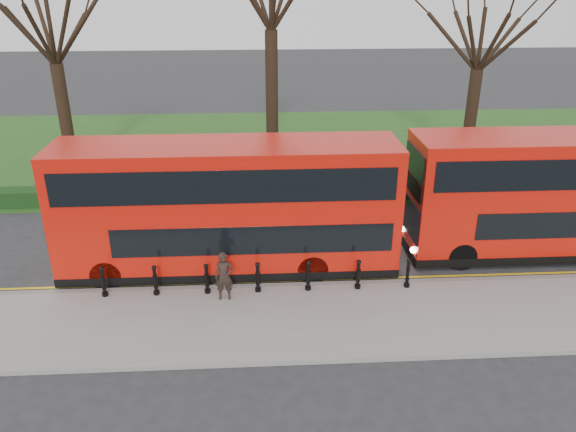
{
  "coord_description": "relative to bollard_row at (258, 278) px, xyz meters",
  "views": [
    {
      "loc": [
        1.21,
        -17.23,
        9.84
      ],
      "look_at": [
        2.23,
        0.5,
        2.0
      ],
      "focal_mm": 35.0,
      "sensor_mm": 36.0,
      "label": 1
    }
  ],
  "objects": [
    {
      "name": "kerb",
      "position": [
        -1.14,
        0.35,
        -0.58
      ],
      "size": [
        60.0,
        0.25,
        0.16
      ],
      "primitive_type": "cube",
      "color": "slate",
      "rests_on": "ground"
    },
    {
      "name": "yellow_line_inner",
      "position": [
        -1.14,
        0.85,
        -0.64
      ],
      "size": [
        60.0,
        0.1,
        0.01
      ],
      "primitive_type": "cube",
      "color": "yellow",
      "rests_on": "ground"
    },
    {
      "name": "bus_lead",
      "position": [
        -0.96,
        1.86,
        1.67
      ],
      "size": [
        11.56,
        2.65,
        4.6
      ],
      "color": "red",
      "rests_on": "ground"
    },
    {
      "name": "grass_verge",
      "position": [
        -1.14,
        16.35,
        -0.62
      ],
      "size": [
        60.0,
        18.0,
        0.06
      ],
      "primitive_type": "cube",
      "color": "#224C19",
      "rests_on": "ground"
    },
    {
      "name": "pedestrian",
      "position": [
        -1.06,
        -0.38,
        0.31
      ],
      "size": [
        0.61,
        0.41,
        1.62
      ],
      "primitive_type": "imported",
      "rotation": [
        0.0,
        0.0,
        0.04
      ],
      "color": "black",
      "rests_on": "pavement"
    },
    {
      "name": "ground",
      "position": [
        -1.14,
        1.35,
        -0.65
      ],
      "size": [
        120.0,
        120.0,
        0.0
      ],
      "primitive_type": "plane",
      "color": "#28282B",
      "rests_on": "ground"
    },
    {
      "name": "hedge",
      "position": [
        -1.14,
        8.15,
        -0.25
      ],
      "size": [
        60.0,
        0.9,
        0.8
      ],
      "primitive_type": "cube",
      "color": "black",
      "rests_on": "ground"
    },
    {
      "name": "bus_rear",
      "position": [
        11.24,
        2.48,
        1.63
      ],
      "size": [
        11.38,
        2.61,
        4.53
      ],
      "color": "red",
      "rests_on": "ground"
    },
    {
      "name": "tree_right",
      "position": [
        10.86,
        11.35,
        6.44
      ],
      "size": [
        6.26,
        6.26,
        9.77
      ],
      "color": "black",
      "rests_on": "ground"
    },
    {
      "name": "bollard_row",
      "position": [
        0.0,
        0.0,
        0.0
      ],
      "size": [
        10.04,
        0.15,
        1.0
      ],
      "color": "black",
      "rests_on": "pavement"
    },
    {
      "name": "pavement",
      "position": [
        -1.14,
        -1.65,
        -0.58
      ],
      "size": [
        60.0,
        4.0,
        0.15
      ],
      "primitive_type": "cube",
      "color": "gray",
      "rests_on": "ground"
    },
    {
      "name": "yellow_line_outer",
      "position": [
        -1.14,
        0.65,
        -0.64
      ],
      "size": [
        60.0,
        0.1,
        0.01
      ],
      "primitive_type": "cube",
      "color": "yellow",
      "rests_on": "ground"
    },
    {
      "name": "tree_left",
      "position": [
        -9.14,
        11.35,
        7.04
      ],
      "size": [
        6.77,
        6.77,
        10.59
      ],
      "color": "black",
      "rests_on": "ground"
    }
  ]
}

